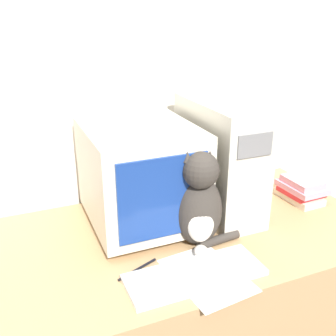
{
  "coord_description": "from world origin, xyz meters",
  "views": [
    {
      "loc": [
        -0.53,
        -0.79,
        1.56
      ],
      "look_at": [
        -0.02,
        0.43,
        1.02
      ],
      "focal_mm": 42.0,
      "sensor_mm": 36.0,
      "label": 1
    }
  ],
  "objects_px": {
    "keyboard": "(195,274)",
    "cat": "(199,204)",
    "computer_tower": "(219,158)",
    "crt_monitor": "(141,175)",
    "book_stack": "(301,189)",
    "pen": "(138,269)"
  },
  "relations": [
    {
      "from": "keyboard",
      "to": "cat",
      "type": "bearing_deg",
      "value": 60.27
    },
    {
      "from": "keyboard",
      "to": "computer_tower",
      "type": "bearing_deg",
      "value": 52.39
    },
    {
      "from": "keyboard",
      "to": "cat",
      "type": "distance_m",
      "value": 0.25
    },
    {
      "from": "crt_monitor",
      "to": "cat",
      "type": "bearing_deg",
      "value": -60.15
    },
    {
      "from": "book_stack",
      "to": "pen",
      "type": "distance_m",
      "value": 0.87
    },
    {
      "from": "cat",
      "to": "pen",
      "type": "xyz_separation_m",
      "value": [
        -0.26,
        -0.06,
        -0.16
      ]
    },
    {
      "from": "computer_tower",
      "to": "book_stack",
      "type": "xyz_separation_m",
      "value": [
        0.39,
        -0.07,
        -0.18
      ]
    },
    {
      "from": "computer_tower",
      "to": "cat",
      "type": "bearing_deg",
      "value": -132.84
    },
    {
      "from": "pen",
      "to": "crt_monitor",
      "type": "bearing_deg",
      "value": 68.1
    },
    {
      "from": "book_stack",
      "to": "pen",
      "type": "bearing_deg",
      "value": -166.06
    },
    {
      "from": "crt_monitor",
      "to": "book_stack",
      "type": "relative_size",
      "value": 2.22
    },
    {
      "from": "keyboard",
      "to": "cat",
      "type": "xyz_separation_m",
      "value": [
        0.1,
        0.17,
        0.15
      ]
    },
    {
      "from": "keyboard",
      "to": "pen",
      "type": "bearing_deg",
      "value": 146.86
    },
    {
      "from": "keyboard",
      "to": "book_stack",
      "type": "bearing_deg",
      "value": 24.6
    },
    {
      "from": "crt_monitor",
      "to": "pen",
      "type": "distance_m",
      "value": 0.38
    },
    {
      "from": "keyboard",
      "to": "pen",
      "type": "height_order",
      "value": "keyboard"
    },
    {
      "from": "crt_monitor",
      "to": "pen",
      "type": "height_order",
      "value": "crt_monitor"
    },
    {
      "from": "keyboard",
      "to": "cat",
      "type": "height_order",
      "value": "cat"
    },
    {
      "from": "crt_monitor",
      "to": "pen",
      "type": "relative_size",
      "value": 3.14
    },
    {
      "from": "computer_tower",
      "to": "keyboard",
      "type": "bearing_deg",
      "value": -127.61
    },
    {
      "from": "computer_tower",
      "to": "pen",
      "type": "distance_m",
      "value": 0.58
    },
    {
      "from": "pen",
      "to": "cat",
      "type": "bearing_deg",
      "value": 14.11
    }
  ]
}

